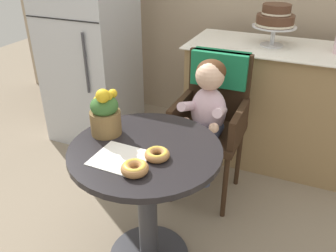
# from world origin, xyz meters

# --- Properties ---
(cafe_table) EXTENTS (0.72, 0.72, 0.72)m
(cafe_table) POSITION_xyz_m (0.00, 0.00, 0.51)
(cafe_table) COLOR black
(cafe_table) RESTS_ON ground
(wicker_chair) EXTENTS (0.42, 0.45, 0.95)m
(wicker_chair) POSITION_xyz_m (0.11, 0.76, 0.64)
(wicker_chair) COLOR #332114
(wicker_chair) RESTS_ON ground
(seated_child) EXTENTS (0.27, 0.32, 0.73)m
(seated_child) POSITION_xyz_m (0.11, 0.60, 0.68)
(seated_child) COLOR silver
(seated_child) RESTS_ON ground
(paper_napkin) EXTENTS (0.24, 0.22, 0.00)m
(paper_napkin) POSITION_xyz_m (-0.06, -0.12, 0.72)
(paper_napkin) COLOR white
(paper_napkin) RESTS_ON cafe_table
(donut_front) EXTENTS (0.11, 0.11, 0.04)m
(donut_front) POSITION_xyz_m (0.09, -0.06, 0.74)
(donut_front) COLOR #AD7542
(donut_front) RESTS_ON cafe_table
(donut_mid) EXTENTS (0.12, 0.12, 0.04)m
(donut_mid) POSITION_xyz_m (0.05, -0.19, 0.74)
(donut_mid) COLOR #AD7542
(donut_mid) RESTS_ON cafe_table
(flower_vase) EXTENTS (0.15, 0.15, 0.25)m
(flower_vase) POSITION_xyz_m (-0.24, 0.05, 0.84)
(flower_vase) COLOR brown
(flower_vase) RESTS_ON cafe_table
(display_counter) EXTENTS (1.56, 0.62, 0.90)m
(display_counter) POSITION_xyz_m (0.55, 1.30, 0.45)
(display_counter) COLOR #93754C
(display_counter) RESTS_ON ground
(tiered_cake_stand) EXTENTS (0.30, 0.30, 0.28)m
(tiered_cake_stand) POSITION_xyz_m (0.35, 1.30, 1.08)
(tiered_cake_stand) COLOR silver
(tiered_cake_stand) RESTS_ON display_counter
(refrigerator) EXTENTS (0.64, 0.63, 1.70)m
(refrigerator) POSITION_xyz_m (-1.05, 1.10, 0.85)
(refrigerator) COLOR #B7BABF
(refrigerator) RESTS_ON ground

